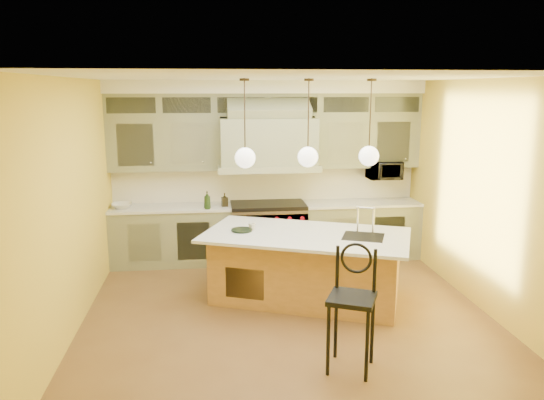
{
  "coord_description": "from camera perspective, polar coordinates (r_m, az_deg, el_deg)",
  "views": [
    {
      "loc": [
        -0.91,
        -6.16,
        2.77
      ],
      "look_at": [
        -0.11,
        0.7,
        1.32
      ],
      "focal_mm": 35.0,
      "sensor_mm": 36.0,
      "label": 1
    }
  ],
  "objects": [
    {
      "name": "ceiling",
      "position": [
        6.23,
        1.76,
        13.06
      ],
      "size": [
        5.0,
        5.0,
        0.0
      ],
      "primitive_type": "plane",
      "rotation": [
        3.14,
        0.0,
        0.0
      ],
      "color": "white",
      "rests_on": "wall_back"
    },
    {
      "name": "wall_back",
      "position": [
        8.81,
        -0.68,
        3.25
      ],
      "size": [
        5.0,
        0.0,
        5.0
      ],
      "primitive_type": "plane",
      "rotation": [
        1.57,
        0.0,
        0.0
      ],
      "color": "yellow",
      "rests_on": "ground"
    },
    {
      "name": "floor",
      "position": [
        6.82,
        1.6,
        -12.1
      ],
      "size": [
        5.0,
        5.0,
        0.0
      ],
      "primitive_type": "plane",
      "color": "brown",
      "rests_on": "ground"
    },
    {
      "name": "counter_stool",
      "position": [
        5.39,
        8.65,
        -10.53
      ],
      "size": [
        0.59,
        0.59,
        1.27
      ],
      "rotation": [
        0.0,
        0.0,
        -0.43
      ],
      "color": "black",
      "rests_on": "floor"
    },
    {
      "name": "oil_bottle_b",
      "position": [
        8.43,
        -5.12,
        0.03
      ],
      "size": [
        0.11,
        0.11,
        0.21
      ],
      "primitive_type": "imported",
      "rotation": [
        0.0,
        0.0,
        0.17
      ],
      "color": "black",
      "rests_on": "back_cabinetry"
    },
    {
      "name": "back_cabinetry",
      "position": [
        8.55,
        -0.49,
        2.86
      ],
      "size": [
        5.0,
        0.77,
        2.9
      ],
      "color": "gray",
      "rests_on": "floor"
    },
    {
      "name": "wall_left",
      "position": [
        6.5,
        -20.69,
        -0.62
      ],
      "size": [
        0.0,
        5.0,
        5.0
      ],
      "primitive_type": "plane",
      "rotation": [
        1.57,
        0.0,
        1.57
      ],
      "color": "yellow",
      "rests_on": "ground"
    },
    {
      "name": "wall_front",
      "position": [
        4.0,
        6.92,
        -7.49
      ],
      "size": [
        5.0,
        0.0,
        5.0
      ],
      "primitive_type": "plane",
      "rotation": [
        -1.57,
        0.0,
        0.0
      ],
      "color": "yellow",
      "rests_on": "ground"
    },
    {
      "name": "range",
      "position": [
        8.66,
        -0.42,
        -3.42
      ],
      "size": [
        1.2,
        0.74,
        0.96
      ],
      "color": "silver",
      "rests_on": "floor"
    },
    {
      "name": "microwave",
      "position": [
        8.99,
        11.97,
        3.16
      ],
      "size": [
        0.54,
        0.37,
        0.3
      ],
      "primitive_type": "imported",
      "color": "black",
      "rests_on": "back_cabinetry"
    },
    {
      "name": "pendant_center",
      "position": [
        6.78,
        3.88,
        4.89
      ],
      "size": [
        0.26,
        0.26,
        1.11
      ],
      "color": "#2D2319",
      "rests_on": "ceiling"
    },
    {
      "name": "wall_right",
      "position": [
        7.17,
        21.87,
        0.39
      ],
      "size": [
        0.0,
        5.0,
        5.0
      ],
      "primitive_type": "plane",
      "rotation": [
        1.57,
        0.0,
        -1.57
      ],
      "color": "yellow",
      "rests_on": "ground"
    },
    {
      "name": "fruit_bowl",
      "position": [
        8.61,
        -15.82,
        -0.59
      ],
      "size": [
        0.34,
        0.34,
        0.08
      ],
      "primitive_type": "imported",
      "rotation": [
        0.0,
        0.0,
        0.07
      ],
      "color": "white",
      "rests_on": "back_cabinetry"
    },
    {
      "name": "oil_bottle_a",
      "position": [
        8.26,
        -6.99,
        -0.02
      ],
      "size": [
        0.11,
        0.11,
        0.28
      ],
      "primitive_type": "imported",
      "rotation": [
        0.0,
        0.0,
        0.03
      ],
      "color": "#1C3313",
      "rests_on": "back_cabinetry"
    },
    {
      "name": "cup",
      "position": [
        7.1,
        -2.18,
        -2.87
      ],
      "size": [
        0.1,
        0.1,
        0.09
      ],
      "primitive_type": "imported",
      "rotation": [
        0.0,
        0.0,
        -0.01
      ],
      "color": "beige",
      "rests_on": "kitchen_island"
    },
    {
      "name": "kitchen_island",
      "position": [
        7.11,
        3.75,
        -7.03
      ],
      "size": [
        2.96,
        2.27,
        1.35
      ],
      "rotation": [
        0.0,
        0.0,
        -0.38
      ],
      "color": "olive",
      "rests_on": "floor"
    },
    {
      "name": "pendant_left",
      "position": [
        6.68,
        -2.91,
        4.8
      ],
      "size": [
        0.26,
        0.26,
        1.11
      ],
      "color": "#2D2319",
      "rests_on": "ceiling"
    },
    {
      "name": "pendant_right",
      "position": [
        6.97,
        10.38,
        4.91
      ],
      "size": [
        0.26,
        0.26,
        1.11
      ],
      "color": "#2D2319",
      "rests_on": "ceiling"
    }
  ]
}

